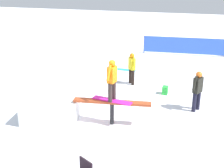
{
  "coord_description": "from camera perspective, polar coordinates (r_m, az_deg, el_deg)",
  "views": [
    {
      "loc": [
        2.6,
        -9.21,
        4.98
      ],
      "look_at": [
        0.0,
        0.0,
        1.46
      ],
      "focal_mm": 50.0,
      "sensor_mm": 36.0,
      "label": 1
    }
  ],
  "objects": [
    {
      "name": "safety_fence",
      "position": [
        19.76,
        14.57,
        6.74
      ],
      "size": [
        6.0,
        0.43,
        1.1
      ],
      "rotation": [
        0.0,
        0.0,
        3.2
      ],
      "color": "blue",
      "rests_on": "ground"
    },
    {
      "name": "backpack_on_snow",
      "position": [
        13.4,
        9.68,
        -1.13
      ],
      "size": [
        0.24,
        0.31,
        0.34
      ],
      "primitive_type": "cube",
      "rotation": [
        0.0,
        0.0,
        1.52
      ],
      "color": "green",
      "rests_on": "ground"
    },
    {
      "name": "bystander_black",
      "position": [
        11.87,
        15.37,
        -0.88
      ],
      "size": [
        0.42,
        0.63,
        1.53
      ],
      "rotation": [
        0.0,
        0.0,
        1.04
      ],
      "color": "black",
      "rests_on": "ground"
    },
    {
      "name": "main_rider_on_rail",
      "position": [
        10.16,
        0.0,
        0.57
      ],
      "size": [
        1.42,
        0.71,
        1.42
      ],
      "rotation": [
        0.0,
        0.0,
        -0.18
      ],
      "color": "#D71C9C",
      "rests_on": "rail_feature"
    },
    {
      "name": "ground_plane",
      "position": [
        10.79,
        0.0,
        -7.28
      ],
      "size": [
        60.0,
        60.0,
        0.0
      ],
      "primitive_type": "plane",
      "color": "white"
    },
    {
      "name": "snow_kicker_ramp",
      "position": [
        11.13,
        -10.99,
        -4.7
      ],
      "size": [
        1.96,
        1.7,
        0.72
      ],
      "primitive_type": "cube",
      "rotation": [
        0.0,
        0.0,
        0.12
      ],
      "color": "white",
      "rests_on": "ground"
    },
    {
      "name": "rail_feature",
      "position": [
        10.47,
        0.0,
        -3.74
      ],
      "size": [
        2.63,
        0.58,
        0.86
      ],
      "rotation": [
        0.0,
        0.0,
        0.12
      ],
      "color": "black",
      "rests_on": "ground"
    },
    {
      "name": "bystander_yellow",
      "position": [
        14.21,
        3.64,
        3.14
      ],
      "size": [
        0.46,
        0.52,
        1.46
      ],
      "rotation": [
        0.0,
        0.0,
        5.41
      ],
      "color": "black",
      "rests_on": "ground"
    },
    {
      "name": "loose_snowboard_cyan",
      "position": [
        16.5,
        1.97,
        2.66
      ],
      "size": [
        1.38,
        0.31,
        0.02
      ],
      "primitive_type": "cube",
      "rotation": [
        0.0,
        0.0,
        3.12
      ],
      "color": "#29B2C2",
      "rests_on": "ground"
    }
  ]
}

